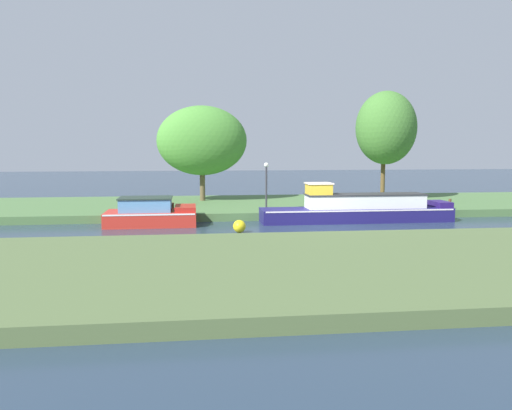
{
  "coord_description": "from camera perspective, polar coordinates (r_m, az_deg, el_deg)",
  "views": [
    {
      "loc": [
        -6.02,
        -23.67,
        3.68
      ],
      "look_at": [
        -2.91,
        1.2,
        0.9
      ],
      "focal_mm": 36.42,
      "sensor_mm": 36.0,
      "label": 1
    }
  ],
  "objects": [
    {
      "name": "willow_tree_centre",
      "position": [
        34.12,
        14.09,
        8.21
      ],
      "size": [
        3.81,
        3.79,
        6.82
      ],
      "color": "brown",
      "rests_on": "riverbank_far"
    },
    {
      "name": "riverbank_near",
      "position": [
        16.24,
        14.91,
        -6.26
      ],
      "size": [
        72.0,
        10.0,
        0.4
      ],
      "primitive_type": "cube",
      "color": "#4E6138",
      "rests_on": "ground_plane"
    },
    {
      "name": "lamp_post",
      "position": [
        27.0,
        1.14,
        2.77
      ],
      "size": [
        0.24,
        0.24,
        2.5
      ],
      "color": "#333338",
      "rests_on": "riverbank_far"
    },
    {
      "name": "navy_barge",
      "position": [
        26.39,
        11.18,
        -0.44
      ],
      "size": [
        9.56,
        1.79,
        1.96
      ],
      "color": "navy",
      "rests_on": "ground_plane"
    },
    {
      "name": "willow_tree_left",
      "position": [
        32.22,
        -5.95,
        7.04
      ],
      "size": [
        5.52,
        3.27,
        5.83
      ],
      "color": "brown",
      "rests_on": "riverbank_far"
    },
    {
      "name": "mooring_post_near",
      "position": [
        26.3,
        -9.16,
        -0.33
      ],
      "size": [
        0.16,
        0.16,
        0.54
      ],
      "primitive_type": "cylinder",
      "color": "#4F3C25",
      "rests_on": "riverbank_far"
    },
    {
      "name": "riverbank_far",
      "position": [
        31.45,
        3.95,
        -0.04
      ],
      "size": [
        72.0,
        10.0,
        0.4
      ],
      "primitive_type": "cube",
      "color": "#496D3D",
      "rests_on": "ground_plane"
    },
    {
      "name": "red_narrowboat",
      "position": [
        25.14,
        -11.44,
        -0.93
      ],
      "size": [
        4.23,
        2.25,
        1.34
      ],
      "color": "red",
      "rests_on": "ground_plane"
    },
    {
      "name": "channel_buoy",
      "position": [
        22.53,
        -1.84,
        -2.36
      ],
      "size": [
        0.55,
        0.55,
        0.55
      ],
      "primitive_type": "sphere",
      "color": "yellow",
      "rests_on": "ground_plane"
    },
    {
      "name": "mooring_post_far",
      "position": [
        29.65,
        20.51,
        0.11
      ],
      "size": [
        0.15,
        0.15,
        0.55
      ],
      "primitive_type": "cylinder",
      "color": "brown",
      "rests_on": "riverbank_far"
    },
    {
      "name": "ground_plane",
      "position": [
        24.7,
        7.07,
        -2.29
      ],
      "size": [
        120.0,
        120.0,
        0.0
      ],
      "primitive_type": "plane",
      "color": "#253547"
    }
  ]
}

